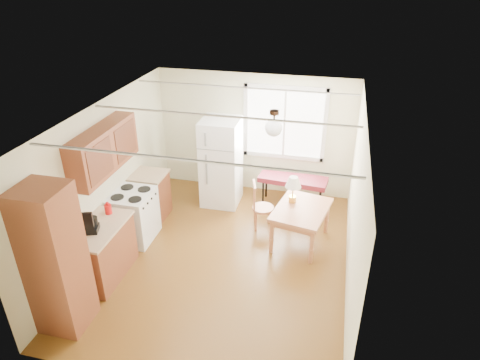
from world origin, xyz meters
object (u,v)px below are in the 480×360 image
(bench, at_px, (293,180))
(chair, at_px, (258,203))
(dining_table, at_px, (301,213))
(refrigerator, at_px, (221,162))

(bench, height_order, chair, chair)
(bench, height_order, dining_table, dining_table)
(refrigerator, height_order, bench, refrigerator)
(refrigerator, relative_size, dining_table, 1.41)
(dining_table, distance_m, chair, 0.85)
(bench, distance_m, dining_table, 1.30)
(bench, relative_size, chair, 1.53)
(dining_table, relative_size, chair, 1.39)
(refrigerator, relative_size, bench, 1.28)
(refrigerator, bearing_deg, bench, 7.89)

